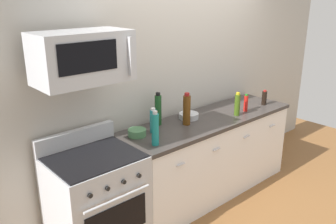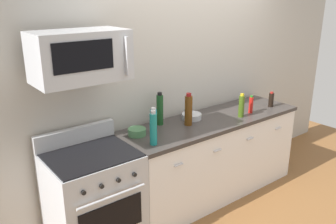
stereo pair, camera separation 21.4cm
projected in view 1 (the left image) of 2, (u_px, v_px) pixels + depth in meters
The scene contains 14 objects.
ground_plane at pixel (207, 191), 4.18m from camera, with size 6.33×6.33×0.00m, color brown.
back_wall at pixel (185, 73), 4.04m from camera, with size 5.27×0.10×2.70m, color #B7B2A8.
counter_unit at pixel (209, 155), 4.03m from camera, with size 2.18×0.66×0.92m.
range_oven at pixel (96, 202), 3.11m from camera, with size 0.76×0.69×1.07m.
microwave at pixel (83, 57), 2.73m from camera, with size 0.74×0.44×0.40m.
bottle_soy_sauce_dark at pixel (264, 98), 4.31m from camera, with size 0.06×0.06×0.18m.
bottle_dish_soap at pixel (153, 121), 3.44m from camera, with size 0.07×0.07×0.25m.
bottle_wine_amber at pixel (187, 110), 3.63m from camera, with size 0.08×0.08×0.34m.
bottle_sparkling_teal at pixel (155, 129), 3.14m from camera, with size 0.07×0.07×0.32m.
bottle_hot_sauce_red at pixel (246, 103), 4.07m from camera, with size 0.05×0.05×0.20m.
bottle_wine_green at pixel (158, 110), 3.63m from camera, with size 0.07×0.07×0.35m.
bottle_olive_oil at pixel (237, 104), 3.92m from camera, with size 0.06×0.06×0.26m.
bowl_steel_prep at pixel (189, 116), 3.85m from camera, with size 0.22×0.22×0.06m.
bowl_green_glaze at pixel (137, 132), 3.37m from camera, with size 0.17×0.17×0.07m.
Camera 1 is at (-2.78, -2.43, 2.22)m, focal length 37.76 mm.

